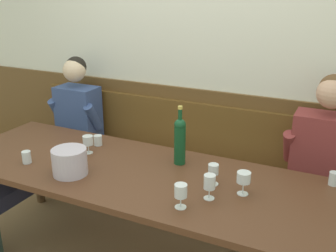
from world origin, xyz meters
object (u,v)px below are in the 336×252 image
(water_tumbler_left, at_px, (27,157))
(person_left_seat, at_px, (315,197))
(wine_glass_center_front, at_px, (88,141))
(wine_glass_mid_left, at_px, (213,170))
(ice_bucket, at_px, (70,162))
(wine_glass_left_end, at_px, (210,183))
(wine_glass_right_end, at_px, (181,192))
(water_tumbler_center, at_px, (98,140))
(person_right_seat, at_px, (52,143))
(dining_table, at_px, (139,181))
(water_tumbler_right, at_px, (334,179))
(wall_bench, at_px, (184,185))
(wine_glass_near_bucket, at_px, (244,179))
(wine_bottle_amber_mid, at_px, (180,140))

(water_tumbler_left, bearing_deg, person_left_seat, 17.58)
(wine_glass_center_front, distance_m, wine_glass_mid_left, 0.94)
(person_left_seat, height_order, ice_bucket, person_left_seat)
(person_left_seat, relative_size, wine_glass_left_end, 9.38)
(person_left_seat, relative_size, wine_glass_right_end, 9.92)
(water_tumbler_left, bearing_deg, wine_glass_center_front, 49.22)
(water_tumbler_center, bearing_deg, ice_bucket, -75.46)
(water_tumbler_center, bearing_deg, person_left_seat, 3.72)
(person_right_seat, xyz_separation_m, person_left_seat, (2.05, 0.00, 0.01))
(wine_glass_left_end, bearing_deg, person_left_seat, 42.41)
(dining_table, bearing_deg, wine_glass_center_front, 167.26)
(wine_glass_right_end, bearing_deg, wine_glass_mid_left, 78.36)
(dining_table, height_order, water_tumbler_right, water_tumbler_right)
(wall_bench, xyz_separation_m, wine_glass_near_bucket, (0.67, -0.72, 0.54))
(person_right_seat, bearing_deg, wall_bench, 20.63)
(person_right_seat, relative_size, ice_bucket, 6.24)
(wine_glass_near_bucket, bearing_deg, dining_table, -179.07)
(wine_glass_right_end, bearing_deg, wine_glass_center_front, 156.70)
(wine_bottle_amber_mid, relative_size, wine_glass_center_front, 3.09)
(person_right_seat, bearing_deg, water_tumbler_center, -9.94)
(wine_glass_mid_left, relative_size, water_tumbler_right, 1.59)
(wine_glass_left_end, bearing_deg, wine_glass_right_end, -124.05)
(wine_glass_near_bucket, distance_m, water_tumbler_center, 1.18)
(ice_bucket, xyz_separation_m, wine_glass_near_bucket, (1.03, 0.22, 0.01))
(wine_glass_right_end, bearing_deg, water_tumbler_right, 41.27)
(wine_glass_left_end, distance_m, wine_glass_center_front, 1.00)
(wall_bench, height_order, ice_bucket, wall_bench)
(wine_glass_mid_left, bearing_deg, wine_glass_center_front, 176.54)
(person_right_seat, height_order, water_tumbler_right, person_right_seat)
(wall_bench, distance_m, wine_glass_right_end, 1.21)
(water_tumbler_left, bearing_deg, wine_glass_right_end, -3.27)
(ice_bucket, relative_size, water_tumbler_center, 2.87)
(wine_glass_center_front, distance_m, water_tumbler_right, 1.60)
(wine_bottle_amber_mid, height_order, wine_glass_left_end, wine_bottle_amber_mid)
(ice_bucket, bearing_deg, wine_glass_left_end, 5.94)
(person_left_seat, relative_size, water_tumbler_left, 16.44)
(person_right_seat, distance_m, water_tumbler_right, 2.15)
(wine_glass_left_end, relative_size, wine_glass_near_bucket, 1.06)
(wine_glass_center_front, bearing_deg, wine_glass_right_end, -23.30)
(person_right_seat, relative_size, wine_glass_left_end, 9.39)
(ice_bucket, height_order, wine_bottle_amber_mid, wine_bottle_amber_mid)
(wall_bench, distance_m, wine_glass_center_front, 0.95)
(person_right_seat, bearing_deg, wine_glass_right_end, -23.31)
(water_tumbler_left, bearing_deg, person_right_seat, 117.94)
(ice_bucket, height_order, wine_glass_near_bucket, ice_bucket)
(wall_bench, bearing_deg, wine_glass_mid_left, -55.27)
(person_right_seat, xyz_separation_m, wine_glass_mid_left, (1.50, -0.30, 0.20))
(water_tumbler_center, bearing_deg, person_right_seat, 170.06)
(wine_glass_right_end, relative_size, water_tumbler_center, 1.81)
(dining_table, xyz_separation_m, wine_glass_right_end, (0.41, -0.27, 0.16))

